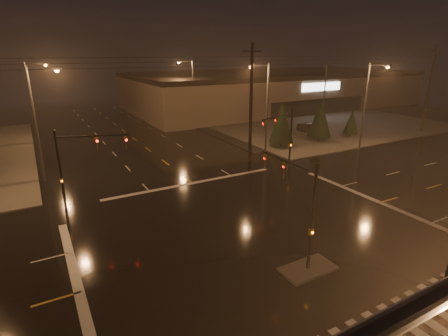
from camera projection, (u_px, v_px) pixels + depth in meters
The scene contains 21 objects.
ground at pixel (264, 237), 22.05m from camera, with size 140.00×140.00×0.00m, color black.
sidewalk_ne at pixel (305, 119), 60.76m from camera, with size 36.00×36.00×0.12m, color #484540.
median_island at pixel (308, 269), 18.71m from camera, with size 3.00×1.60×0.15m, color #484540.
crosswalk at pixel (390, 332), 14.59m from camera, with size 15.00×2.60×0.01m, color beige.
stop_bar_far at pixel (193, 183), 31.17m from camera, with size 16.00×0.50×0.01m, color beige.
parking_lot at pixel (335, 118), 61.41m from camera, with size 50.00×24.00×0.08m, color black.
retail_building at pixel (274, 88), 75.13m from camera, with size 60.20×28.30×7.20m.
signal_mast_median at pixel (301, 200), 18.32m from camera, with size 0.25×4.59×6.00m.
signal_mast_ne at pixel (285, 132), 33.65m from camera, with size 4.84×1.86×6.00m.
signal_mast_nw at pixel (74, 160), 24.88m from camera, with size 4.84×1.86×6.00m.
streetlight_1 at pixel (38, 117), 29.99m from camera, with size 2.77×0.32×10.00m.
streetlight_2 at pixel (33, 97), 43.25m from camera, with size 2.77×0.32×10.00m.
streetlight_3 at pixel (265, 103), 38.65m from camera, with size 2.77×0.32×10.00m.
streetlight_4 at pixel (191, 88), 55.24m from camera, with size 2.77×0.32×10.00m.
streetlight_6 at pixel (368, 101), 39.65m from camera, with size 0.32×2.77×10.00m.
utility_pole_1 at pixel (251, 104), 35.42m from camera, with size 2.20×0.32×12.00m.
utility_pole_2 at pixel (429, 89), 49.27m from camera, with size 2.20×0.32×12.00m.
conifer_0 at pixel (282, 123), 41.96m from camera, with size 2.97×2.97×5.34m.
conifer_1 at pixel (320, 118), 44.87m from camera, with size 3.04×3.04×5.45m.
conifer_2 at pixel (352, 122), 46.98m from camera, with size 1.98×1.98×3.80m.
car_parked at pixel (312, 128), 50.19m from camera, with size 1.78×4.43×1.51m, color black.
Camera 1 is at (-11.74, -15.84, 11.10)m, focal length 28.00 mm.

